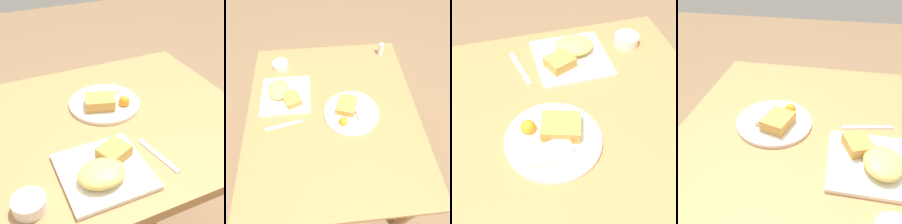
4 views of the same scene
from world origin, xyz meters
TOP-DOWN VIEW (x-y plane):
  - dining_table at (0.00, 0.00)m, footprint 1.02×0.86m
  - plate_square_near at (-0.12, -0.25)m, footprint 0.25×0.25m
  - plate_oval_far at (0.02, 0.09)m, footprint 0.27×0.27m
  - sauce_ramekin at (-0.35, -0.28)m, footprint 0.09×0.09m
  - butter_knife at (0.06, -0.24)m, footprint 0.05×0.18m

SIDE VIEW (x-z plane):
  - dining_table at x=0.00m, z-range 0.29..1.04m
  - butter_knife at x=0.06m, z-range 0.75..0.75m
  - plate_oval_far at x=0.02m, z-range 0.74..0.79m
  - sauce_ramekin at x=-0.35m, z-range 0.75..0.79m
  - plate_square_near at x=-0.12m, z-range 0.74..0.80m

